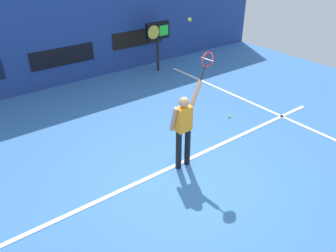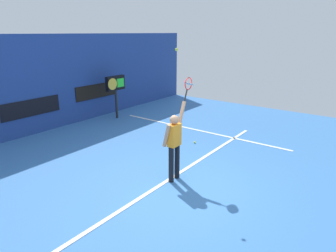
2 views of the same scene
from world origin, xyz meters
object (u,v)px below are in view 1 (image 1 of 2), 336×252
at_px(tennis_racket, 207,61).
at_px(tennis_ball, 190,20).
at_px(tennis_player, 184,126).
at_px(spare_ball, 229,117).
at_px(scoreboard_clock, 158,33).

bearing_deg(tennis_racket, tennis_ball, 176.24).
distance_m(tennis_player, spare_ball, 2.86).
xyz_separation_m(tennis_ball, spare_ball, (2.41, 0.93, -3.16)).
xyz_separation_m(tennis_player, spare_ball, (2.51, 0.95, -0.98)).
relative_size(scoreboard_clock, spare_ball, 26.69).
distance_m(tennis_player, scoreboard_clock, 6.17).
height_order(tennis_racket, spare_ball, tennis_racket).
distance_m(tennis_player, tennis_ball, 2.18).
xyz_separation_m(tennis_racket, scoreboard_clock, (2.58, 5.30, -0.90)).
height_order(tennis_ball, scoreboard_clock, tennis_ball).
relative_size(tennis_racket, spare_ball, 9.17).
relative_size(tennis_player, scoreboard_clock, 1.08).
bearing_deg(tennis_player, tennis_ball, 14.64).
relative_size(tennis_racket, scoreboard_clock, 0.34).
xyz_separation_m(tennis_player, scoreboard_clock, (3.14, 5.30, 0.41)).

